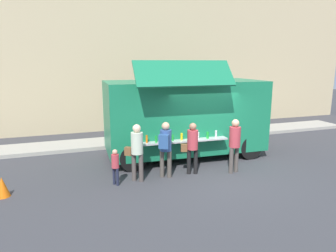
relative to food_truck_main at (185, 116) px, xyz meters
name	(u,v)px	position (x,y,z in m)	size (l,w,h in m)	color
ground_plane	(218,175)	(0.23, -2.25, -1.56)	(60.00, 60.00, 0.00)	#38383D
curb_strip	(73,146)	(-4.00, 2.62, -1.49)	(28.00, 1.60, 0.15)	#9E998E
building_behind	(86,54)	(-3.00, 6.52, 2.41)	(32.00, 2.40, 7.94)	tan
food_truck_main	(185,116)	(0.00, 0.00, 0.00)	(5.88, 3.31, 3.59)	#19774E
traffic_cone_orange	(2,187)	(-5.95, -1.76, -1.29)	(0.36, 0.36, 0.55)	orange
trash_bin	(244,124)	(4.15, 2.32, -1.06)	(0.60, 0.60, 1.00)	#2B5F34
customer_front_ordering	(192,144)	(-0.51, -1.85, -0.57)	(0.54, 0.35, 1.67)	black
customer_mid_with_backpack	(165,144)	(-1.41, -1.89, -0.49)	(0.49, 0.57, 1.76)	#4D463F
customer_rear_waiting	(137,148)	(-2.30, -1.86, -0.53)	(0.53, 0.47, 1.75)	#4D4541
customer_extra_browsing	(235,141)	(0.83, -2.19, -0.51)	(0.36, 0.36, 1.76)	#4E4641
child_near_queue	(115,164)	(-2.97, -1.95, -0.92)	(0.22, 0.22, 1.08)	#1F2238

